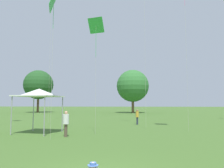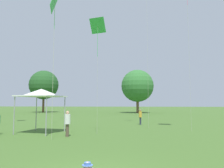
{
  "view_description": "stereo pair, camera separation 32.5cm",
  "coord_description": "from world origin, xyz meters",
  "px_view_note": "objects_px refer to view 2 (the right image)",
  "views": [
    {
      "loc": [
        1.08,
        -5.98,
        2.2
      ],
      "look_at": [
        -0.0,
        5.68,
        3.25
      ],
      "focal_mm": 35.0,
      "sensor_mm": 36.0,
      "label": 1
    },
    {
      "loc": [
        1.4,
        -5.95,
        2.2
      ],
      "look_at": [
        -0.0,
        5.68,
        3.25
      ],
      "focal_mm": 35.0,
      "sensor_mm": 36.0,
      "label": 2
    }
  ],
  "objects_px": {
    "kite_5": "(55,1)",
    "distant_tree_0": "(137,86)",
    "person_standing_0": "(140,116)",
    "canopy_tent": "(41,93)",
    "person_standing_1": "(67,121)",
    "kite_3": "(98,28)",
    "distant_tree_1": "(44,85)"
  },
  "relations": [
    {
      "from": "person_standing_1",
      "to": "distant_tree_0",
      "type": "bearing_deg",
      "value": 36.14
    },
    {
      "from": "person_standing_1",
      "to": "kite_3",
      "type": "height_order",
      "value": "kite_3"
    },
    {
      "from": "person_standing_0",
      "to": "person_standing_1",
      "type": "height_order",
      "value": "person_standing_1"
    },
    {
      "from": "kite_3",
      "to": "distant_tree_0",
      "type": "bearing_deg",
      "value": -35.92
    },
    {
      "from": "canopy_tent",
      "to": "kite_3",
      "type": "height_order",
      "value": "kite_3"
    },
    {
      "from": "person_standing_0",
      "to": "canopy_tent",
      "type": "xyz_separation_m",
      "value": [
        -7.52,
        -7.48,
        2.05
      ]
    },
    {
      "from": "canopy_tent",
      "to": "distant_tree_0",
      "type": "bearing_deg",
      "value": 78.7
    },
    {
      "from": "kite_5",
      "to": "distant_tree_0",
      "type": "relative_size",
      "value": 0.95
    },
    {
      "from": "kite_3",
      "to": "kite_5",
      "type": "relative_size",
      "value": 0.9
    },
    {
      "from": "kite_5",
      "to": "distant_tree_0",
      "type": "bearing_deg",
      "value": -161.49
    },
    {
      "from": "canopy_tent",
      "to": "kite_3",
      "type": "relative_size",
      "value": 0.39
    },
    {
      "from": "person_standing_1",
      "to": "canopy_tent",
      "type": "height_order",
      "value": "canopy_tent"
    },
    {
      "from": "canopy_tent",
      "to": "distant_tree_0",
      "type": "height_order",
      "value": "distant_tree_0"
    },
    {
      "from": "kite_3",
      "to": "distant_tree_0",
      "type": "height_order",
      "value": "distant_tree_0"
    },
    {
      "from": "kite_5",
      "to": "canopy_tent",
      "type": "bearing_deg",
      "value": -117.94
    },
    {
      "from": "kite_3",
      "to": "distant_tree_1",
      "type": "xyz_separation_m",
      "value": [
        -20.45,
        36.1,
        -1.08
      ]
    },
    {
      "from": "person_standing_0",
      "to": "kite_5",
      "type": "relative_size",
      "value": 0.16
    },
    {
      "from": "person_standing_0",
      "to": "person_standing_1",
      "type": "relative_size",
      "value": 0.92
    },
    {
      "from": "distant_tree_1",
      "to": "kite_3",
      "type": "bearing_deg",
      "value": -60.47
    },
    {
      "from": "person_standing_1",
      "to": "kite_5",
      "type": "distance_m",
      "value": 7.9
    },
    {
      "from": "distant_tree_0",
      "to": "kite_5",
      "type": "bearing_deg",
      "value": -97.55
    },
    {
      "from": "canopy_tent",
      "to": "distant_tree_1",
      "type": "distance_m",
      "value": 39.71
    },
    {
      "from": "distant_tree_0",
      "to": "distant_tree_1",
      "type": "xyz_separation_m",
      "value": [
        -23.27,
        0.34,
        0.48
      ]
    },
    {
      "from": "canopy_tent",
      "to": "kite_5",
      "type": "height_order",
      "value": "kite_5"
    },
    {
      "from": "person_standing_0",
      "to": "kite_3",
      "type": "relative_size",
      "value": 0.18
    },
    {
      "from": "person_standing_1",
      "to": "kite_5",
      "type": "height_order",
      "value": "kite_5"
    },
    {
      "from": "kite_5",
      "to": "person_standing_0",
      "type": "bearing_deg",
      "value": 177.98
    },
    {
      "from": "person_standing_0",
      "to": "kite_5",
      "type": "height_order",
      "value": "kite_5"
    },
    {
      "from": "person_standing_0",
      "to": "person_standing_1",
      "type": "distance_m",
      "value": 10.26
    },
    {
      "from": "canopy_tent",
      "to": "distant_tree_1",
      "type": "xyz_separation_m",
      "value": [
        -16.12,
        36.08,
        3.84
      ]
    },
    {
      "from": "canopy_tent",
      "to": "person_standing_1",
      "type": "bearing_deg",
      "value": -30.5
    },
    {
      "from": "person_standing_1",
      "to": "kite_3",
      "type": "distance_m",
      "value": 7.27
    }
  ]
}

